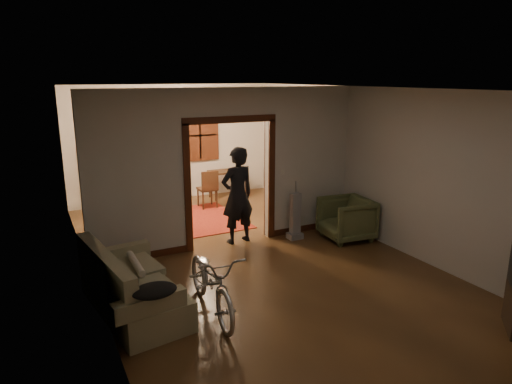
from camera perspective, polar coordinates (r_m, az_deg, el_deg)
floor at (r=7.85m, az=-0.99°, el=-8.03°), size 5.00×8.50×0.01m
ceiling at (r=7.26m, az=-1.09°, el=12.86°), size 5.00×8.50×0.01m
wall_back at (r=11.35m, az=-10.43°, el=6.05°), size 5.00×0.02×2.80m
wall_left at (r=6.77m, az=-20.49°, el=-0.14°), size 0.02×8.50×2.80m
wall_right at (r=8.78m, az=13.85°, el=3.50°), size 0.02×8.50×2.80m
partition_wall at (r=8.10m, az=-3.34°, el=3.01°), size 5.00×0.14×2.80m
door_casing at (r=8.16m, az=-3.31°, el=0.94°), size 1.74×0.20×2.32m
far_window at (r=11.51m, az=-7.04°, el=7.04°), size 0.98×0.06×1.28m
chandelier at (r=9.60m, az=-7.66°, el=10.39°), size 0.24×0.24×0.24m
light_switch at (r=8.53m, az=3.37°, el=2.55°), size 0.08×0.01×0.12m
sofa at (r=6.18m, az=-15.06°, el=-10.59°), size 1.12×1.99×0.87m
rolled_paper at (r=6.43m, az=-14.80°, el=-8.63°), size 0.10×0.77×0.10m
jacket at (r=5.27m, az=-12.59°, el=-11.93°), size 0.50×0.38×0.15m
bicycle at (r=5.96m, az=-5.58°, el=-11.03°), size 0.68×1.71×0.88m
armchair at (r=8.69m, az=11.21°, el=-3.31°), size 0.95×0.92×0.79m
vacuum at (r=8.56m, az=4.92°, el=-3.02°), size 0.31×0.27×0.88m
person at (r=8.24m, az=-2.34°, el=-0.44°), size 0.70×0.50×1.77m
oriental_rug at (r=9.86m, az=-7.00°, el=-3.37°), size 1.67×2.17×0.02m
locker at (r=10.97m, az=-16.26°, el=2.39°), size 0.86×0.51×1.66m
globe at (r=10.81m, az=-16.67°, el=8.17°), size 0.26×0.26×0.26m
desk at (r=11.51m, az=-3.53°, el=0.98°), size 0.96×0.59×0.68m
desk_chair at (r=10.62m, az=-6.12°, el=0.39°), size 0.47×0.47×0.89m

